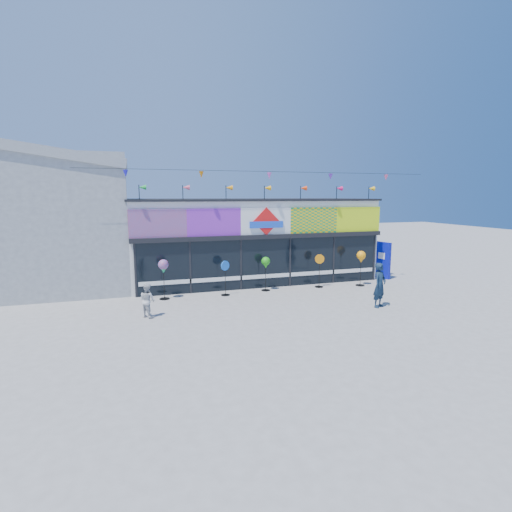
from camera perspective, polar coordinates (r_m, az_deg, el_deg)
name	(u,v)px	position (r m, az deg, el deg)	size (l,w,h in m)	color
ground	(295,307)	(15.62, 5.53, -7.23)	(80.00, 80.00, 0.00)	gray
kite_shop	(250,239)	(20.73, -0.87, 2.51)	(16.00, 5.70, 5.31)	white
neighbour_building	(38,218)	(21.20, -28.75, 4.72)	(8.18, 7.20, 6.87)	#A5A8AB
blue_sign	(383,260)	(21.68, 17.63, -0.56)	(0.37, 0.95, 1.89)	#0B13A5
spinner_0	(163,267)	(16.80, -13.08, -1.61)	(0.42, 0.42, 1.67)	black
spinner_1	(225,277)	(17.16, -4.41, -3.03)	(0.40, 0.38, 1.51)	black
spinner_2	(266,264)	(17.88, 1.40, -1.10)	(0.39, 0.39, 1.55)	black
spinner_3	(319,270)	(18.87, 9.04, -1.97)	(0.43, 0.40, 1.56)	black
spinner_4	(361,258)	(19.50, 14.79, -0.26)	(0.42, 0.42, 1.68)	black
adult_man	(380,285)	(16.02, 17.26, -4.00)	(0.63, 0.41, 1.72)	#122438
child	(148,300)	(14.64, -15.24, -6.12)	(0.59, 0.34, 1.22)	silver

